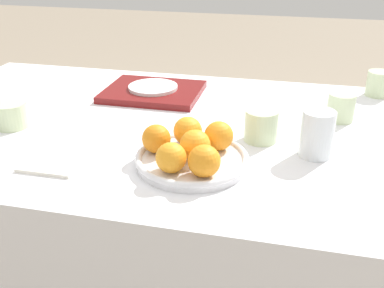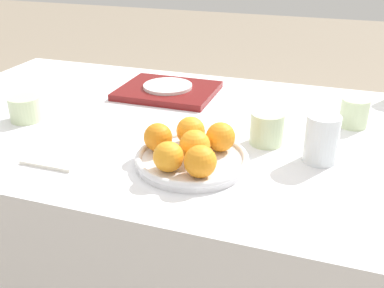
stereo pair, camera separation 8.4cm
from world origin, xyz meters
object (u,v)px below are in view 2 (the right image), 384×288
object	(u,v)px
water_glass	(321,139)
napkin	(57,157)
orange_3	(221,137)
orange_1	(195,145)
cup_2	(26,109)
serving_tray	(168,91)
cup_0	(267,128)
side_plate	(168,86)
orange_4	(158,137)
cup_3	(354,113)
orange_2	(191,131)
orange_5	(200,161)
orange_0	(168,157)
fruit_platter	(192,159)

from	to	relation	value
water_glass	napkin	world-z (taller)	water_glass
orange_3	water_glass	size ratio (longest dim) A/B	0.61
orange_1	cup_2	distance (m)	0.52
serving_tray	cup_2	size ratio (longest dim) A/B	3.34
water_glass	serving_tray	world-z (taller)	water_glass
orange_1	cup_0	world-z (taller)	orange_1
side_plate	cup_0	size ratio (longest dim) A/B	1.89
orange_4	cup_3	xyz separation A→B (m)	(0.41, 0.33, -0.01)
serving_tray	napkin	distance (m)	0.49
orange_2	orange_3	bearing A→B (deg)	-7.38
napkin	orange_3	bearing A→B (deg)	19.77
side_plate	orange_5	bearing A→B (deg)	-61.71
cup_2	orange_4	bearing A→B (deg)	-11.89
orange_2	orange_4	world-z (taller)	orange_2
cup_0	orange_1	bearing A→B (deg)	-127.38
orange_5	cup_2	distance (m)	0.57
orange_0	orange_4	world-z (taller)	same
serving_tray	cup_2	bearing A→B (deg)	-131.64
orange_2	orange_5	xyz separation A→B (m)	(0.07, -0.13, 0.00)
orange_1	serving_tray	distance (m)	0.48
cup_3	serving_tray	bearing A→B (deg)	171.77
water_glass	side_plate	distance (m)	0.57
serving_tray	orange_5	bearing A→B (deg)	-61.71
serving_tray	fruit_platter	bearing A→B (deg)	-62.06
orange_0	orange_3	size ratio (longest dim) A/B	0.96
serving_tray	napkin	xyz separation A→B (m)	(-0.08, -0.48, -0.01)
orange_4	orange_2	bearing A→B (deg)	42.80
orange_4	cup_3	bearing A→B (deg)	38.36
orange_5	water_glass	world-z (taller)	water_glass
orange_0	water_glass	world-z (taller)	water_glass
orange_0	cup_2	xyz separation A→B (m)	(-0.47, 0.17, -0.02)
fruit_platter	orange_3	bearing A→B (deg)	48.20
orange_1	serving_tray	xyz separation A→B (m)	(-0.23, 0.42, -0.04)
side_plate	water_glass	bearing A→B (deg)	-32.61
orange_4	cup_2	bearing A→B (deg)	168.11
orange_5	water_glass	bearing A→B (deg)	39.01
fruit_platter	side_plate	size ratio (longest dim) A/B	1.64
orange_2	orange_3	size ratio (longest dim) A/B	1.00
cup_3	orange_4	bearing A→B (deg)	-141.64
fruit_platter	water_glass	distance (m)	0.28
orange_3	cup_3	world-z (taller)	orange_3
napkin	cup_3	bearing A→B (deg)	32.97
orange_2	water_glass	xyz separation A→B (m)	(0.29, 0.04, 0.00)
orange_1	orange_4	bearing A→B (deg)	171.08
serving_tray	orange_0	bearing A→B (deg)	-68.29
orange_0	orange_1	distance (m)	0.07
orange_3	cup_0	distance (m)	0.14
orange_0	serving_tray	size ratio (longest dim) A/B	0.22
serving_tray	cup_0	bearing A→B (deg)	-35.77
cup_2	cup_0	bearing A→B (deg)	5.59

